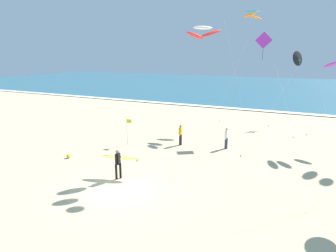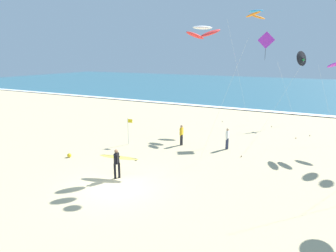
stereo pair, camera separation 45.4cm
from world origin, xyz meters
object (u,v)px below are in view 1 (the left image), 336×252
object	(u,v)px
surfer_lead	(119,160)
kite_delta_charcoal_high	(298,58)
beach_ball	(68,156)
bystander_white_top	(226,138)
bystander_yellow_top	(181,135)
kite_diamond_violet_far	(264,43)
lifeguard_flag	(128,129)
kite_arc_cobalt_distant	(253,15)
kite_arc_ivory_outer	(203,32)

from	to	relation	value
surfer_lead	kite_delta_charcoal_high	bearing A→B (deg)	68.25
surfer_lead	kite_delta_charcoal_high	distance (m)	21.70
kite_delta_charcoal_high	beach_ball	xyz separation A→B (m)	(-12.78, -18.38, -6.33)
bystander_white_top	kite_delta_charcoal_high	bearing A→B (deg)	72.04
surfer_lead	bystander_yellow_top	distance (m)	7.25
bystander_yellow_top	bystander_white_top	distance (m)	3.48
surfer_lead	kite_diamond_violet_far	xyz separation A→B (m)	(5.46, 13.05, 6.70)
lifeguard_flag	bystander_yellow_top	bearing A→B (deg)	25.47
kite_delta_charcoal_high	surfer_lead	bearing A→B (deg)	-111.75
kite_arc_cobalt_distant	beach_ball	bearing A→B (deg)	-119.58
bystander_yellow_top	kite_diamond_violet_far	bearing A→B (deg)	50.20
kite_arc_ivory_outer	bystander_yellow_top	world-z (taller)	kite_arc_ivory_outer
kite_arc_cobalt_distant	bystander_white_top	bearing A→B (deg)	-87.95
bystander_yellow_top	lifeguard_flag	world-z (taller)	lifeguard_flag
kite_delta_charcoal_high	bystander_yellow_top	distance (m)	15.33
kite_diamond_violet_far	kite_delta_charcoal_high	world-z (taller)	kite_diamond_violet_far
kite_delta_charcoal_high	lifeguard_flag	bearing A→B (deg)	-127.72
kite_diamond_violet_far	bystander_white_top	distance (m)	8.76
surfer_lead	beach_ball	bearing A→B (deg)	167.22
surfer_lead	bystander_yellow_top	xyz separation A→B (m)	(0.60, 7.22, -0.23)
kite_delta_charcoal_high	lifeguard_flag	xyz separation A→B (m)	(-10.87, -14.05, -5.20)
bystander_yellow_top	lifeguard_flag	distance (m)	4.10
kite_arc_ivory_outer	beach_ball	world-z (taller)	kite_arc_ivory_outer
beach_ball	bystander_white_top	bearing A→B (deg)	36.83
surfer_lead	bystander_yellow_top	size ratio (longest dim) A/B	1.51
kite_delta_charcoal_high	kite_arc_cobalt_distant	size ratio (longest dim) A/B	0.67
kite_delta_charcoal_high	bystander_white_top	size ratio (longest dim) A/B	4.54
kite_diamond_violet_far	kite_arc_cobalt_distant	xyz separation A→B (m)	(-1.75, 3.42, 2.69)
surfer_lead	kite_arc_ivory_outer	distance (m)	8.82
surfer_lead	kite_arc_ivory_outer	xyz separation A→B (m)	(3.26, 4.22, 7.03)
bystander_white_top	kite_arc_cobalt_distant	bearing A→B (deg)	92.05
kite_diamond_violet_far	kite_delta_charcoal_high	distance (m)	7.00
surfer_lead	kite_delta_charcoal_high	world-z (taller)	kite_delta_charcoal_high
surfer_lead	kite_delta_charcoal_high	size ratio (longest dim) A/B	0.33
surfer_lead	bystander_white_top	world-z (taller)	surfer_lead
surfer_lead	kite_arc_ivory_outer	world-z (taller)	kite_arc_ivory_outer
bystander_yellow_top	bystander_white_top	bearing A→B (deg)	10.98
kite_arc_cobalt_distant	kite_arc_ivory_outer	size ratio (longest dim) A/B	1.28
kite_arc_ivory_outer	bystander_white_top	size ratio (longest dim) A/B	5.30
kite_diamond_violet_far	bystander_yellow_top	bearing A→B (deg)	-129.80
bystander_white_top	beach_ball	xyz separation A→B (m)	(-9.01, -6.75, -0.67)
kite_diamond_violet_far	kite_delta_charcoal_high	xyz separation A→B (m)	(2.33, 6.47, -1.28)
bystander_white_top	surfer_lead	bearing A→B (deg)	-117.01
bystander_yellow_top	bystander_white_top	size ratio (longest dim) A/B	1.00
bystander_yellow_top	kite_delta_charcoal_high	bearing A→B (deg)	59.70
kite_arc_ivory_outer	beach_ball	distance (m)	11.86
surfer_lead	kite_delta_charcoal_high	xyz separation A→B (m)	(7.79, 19.52, 5.42)
lifeguard_flag	kite_arc_ivory_outer	bearing A→B (deg)	-11.12
surfer_lead	lifeguard_flag	distance (m)	6.28
kite_arc_ivory_outer	surfer_lead	bearing A→B (deg)	-127.73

